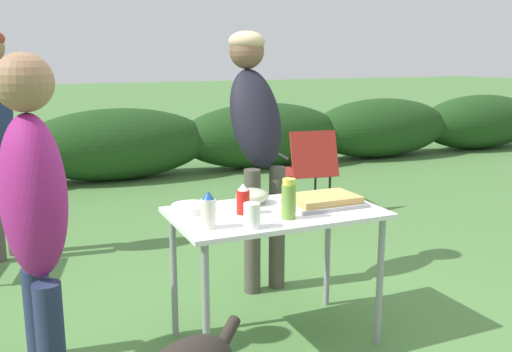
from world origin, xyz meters
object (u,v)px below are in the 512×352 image
at_px(ketchup_bottle, 243,199).
at_px(camp_chair_green_behind_table, 308,166).
at_px(food_tray, 324,201).
at_px(plate_stack, 191,208).
at_px(mayo_bottle, 208,211).
at_px(standing_person_in_red_jacket, 256,126).
at_px(mixing_bowl, 252,196).
at_px(standing_person_with_beanie, 36,224).
at_px(paper_cup_stack, 252,216).
at_px(folding_table, 276,224).
at_px(relish_jar, 289,199).

bearing_deg(ketchup_bottle, camp_chair_green_behind_table, 53.79).
height_order(food_tray, plate_stack, food_tray).
bearing_deg(camp_chair_green_behind_table, plate_stack, -122.82).
xyz_separation_m(mayo_bottle, standing_person_in_red_jacket, (0.66, 0.93, 0.26)).
xyz_separation_m(mixing_bowl, standing_person_in_red_jacket, (0.28, 0.59, 0.31)).
bearing_deg(camp_chair_green_behind_table, mayo_bottle, -118.96).
bearing_deg(camp_chair_green_behind_table, standing_person_with_beanie, -125.11).
distance_m(paper_cup_stack, standing_person_in_red_jacket, 1.15).
bearing_deg(mixing_bowl, paper_cup_stack, -113.68).
bearing_deg(standing_person_in_red_jacket, folding_table, -110.55).
bearing_deg(standing_person_in_red_jacket, mixing_bowl, -119.82).
height_order(relish_jar, ketchup_bottle, relish_jar).
distance_m(folding_table, mixing_bowl, 0.23).
distance_m(plate_stack, mixing_bowl, 0.36).
distance_m(mixing_bowl, standing_person_with_beanie, 1.34).
bearing_deg(mayo_bottle, folding_table, 19.43).
relative_size(folding_table, standing_person_in_red_jacket, 0.65).
relative_size(mixing_bowl, paper_cup_stack, 1.53).
xyz_separation_m(mixing_bowl, ketchup_bottle, (-0.13, -0.18, 0.03)).
relative_size(mixing_bowl, mayo_bottle, 1.02).
xyz_separation_m(food_tray, ketchup_bottle, (-0.47, 0.02, 0.05)).
distance_m(ketchup_bottle, camp_chair_green_behind_table, 2.77).
height_order(mixing_bowl, paper_cup_stack, paper_cup_stack).
relative_size(food_tray, mayo_bottle, 2.23).
distance_m(ketchup_bottle, standing_person_with_beanie, 1.14).
bearing_deg(plate_stack, relish_jar, -39.13).
relative_size(mixing_bowl, ketchup_bottle, 1.16).
height_order(standing_person_in_red_jacket, standing_person_with_beanie, standing_person_in_red_jacket).
relative_size(ketchup_bottle, standing_person_with_beanie, 0.10).
relative_size(food_tray, ketchup_bottle, 2.53).
bearing_deg(folding_table, standing_person_in_red_jacket, 73.57).
relative_size(mixing_bowl, standing_person_with_beanie, 0.12).
xyz_separation_m(paper_cup_stack, standing_person_in_red_jacket, (0.47, 1.01, 0.29)).
relative_size(paper_cup_stack, standing_person_in_red_jacket, 0.07).
relative_size(ketchup_bottle, camp_chair_green_behind_table, 0.19).
bearing_deg(relish_jar, food_tray, 27.10).
xyz_separation_m(paper_cup_stack, ketchup_bottle, (0.06, 0.24, 0.02)).
bearing_deg(paper_cup_stack, folding_table, 44.18).
bearing_deg(folding_table, paper_cup_stack, -135.82).
relative_size(plate_stack, camp_chair_green_behind_table, 0.25).
distance_m(folding_table, plate_stack, 0.46).
height_order(ketchup_bottle, standing_person_with_beanie, standing_person_with_beanie).
height_order(food_tray, mayo_bottle, mayo_bottle).
bearing_deg(standing_person_with_beanie, mayo_bottle, -76.93).
height_order(folding_table, relish_jar, relish_jar).
distance_m(plate_stack, standing_person_with_beanie, 1.04).
bearing_deg(folding_table, mayo_bottle, -160.57).
xyz_separation_m(ketchup_bottle, standing_person_in_red_jacket, (0.41, 0.77, 0.27)).
relative_size(plate_stack, mixing_bowl, 1.11).
xyz_separation_m(food_tray, paper_cup_stack, (-0.53, -0.22, 0.03)).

